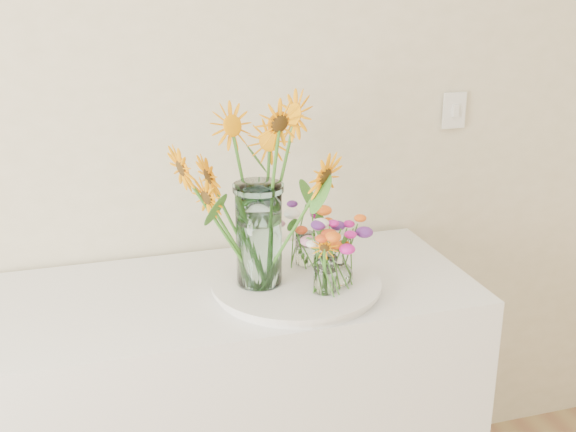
# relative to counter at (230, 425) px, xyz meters

# --- Properties ---
(counter) EXTENTS (1.40, 0.60, 0.90)m
(counter) POSITION_rel_counter_xyz_m (0.00, 0.00, 0.00)
(counter) COLOR white
(counter) RESTS_ON ground_plane
(tray) EXTENTS (0.45, 0.45, 0.02)m
(tray) POSITION_rel_counter_xyz_m (0.18, -0.07, 0.46)
(tray) COLOR white
(tray) RESTS_ON counter
(mason_jar) EXTENTS (0.14, 0.14, 0.29)m
(mason_jar) POSITION_rel_counter_xyz_m (0.08, -0.05, 0.62)
(mason_jar) COLOR silver
(mason_jar) RESTS_ON tray
(sunflower_bouquet) EXTENTS (0.73, 0.73, 0.53)m
(sunflower_bouquet) POSITION_rel_counter_xyz_m (0.08, -0.05, 0.74)
(sunflower_bouquet) COLOR #FF9905
(sunflower_bouquet) RESTS_ON tray
(small_vase_a) EXTENTS (0.07, 0.07, 0.11)m
(small_vase_a) POSITION_rel_counter_xyz_m (0.24, -0.16, 0.53)
(small_vase_a) COLOR white
(small_vase_a) RESTS_ON tray
(wildflower_posy_a) EXTENTS (0.20, 0.20, 0.20)m
(wildflower_posy_a) POSITION_rel_counter_xyz_m (0.24, -0.16, 0.57)
(wildflower_posy_a) COLOR orange
(wildflower_posy_a) RESTS_ON tray
(small_vase_b) EXTENTS (0.09, 0.09, 0.11)m
(small_vase_b) POSITION_rel_counter_xyz_m (0.29, -0.12, 0.53)
(small_vase_b) COLOR white
(small_vase_b) RESTS_ON tray
(wildflower_posy_b) EXTENTS (0.19, 0.19, 0.20)m
(wildflower_posy_b) POSITION_rel_counter_xyz_m (0.29, -0.12, 0.58)
(wildflower_posy_b) COLOR orange
(wildflower_posy_b) RESTS_ON tray
(small_vase_c) EXTENTS (0.07, 0.07, 0.10)m
(small_vase_c) POSITION_rel_counter_xyz_m (0.25, 0.04, 0.53)
(small_vase_c) COLOR white
(small_vase_c) RESTS_ON tray
(wildflower_posy_c) EXTENTS (0.21, 0.21, 0.19)m
(wildflower_posy_c) POSITION_rel_counter_xyz_m (0.25, 0.04, 0.57)
(wildflower_posy_c) COLOR orange
(wildflower_posy_c) RESTS_ON tray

